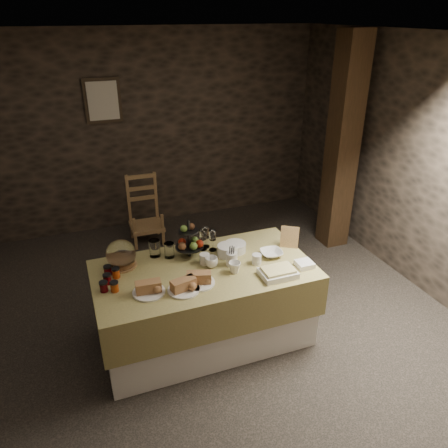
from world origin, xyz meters
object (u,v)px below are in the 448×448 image
object	(u,v)px
buffet_table	(205,299)
fruit_stand	(190,243)
chair	(145,212)
timber_column	(342,146)

from	to	relation	value
buffet_table	fruit_stand	world-z (taller)	fruit_stand
buffet_table	fruit_stand	distance (m)	0.52
buffet_table	chair	world-z (taller)	chair
chair	fruit_stand	world-z (taller)	fruit_stand
timber_column	fruit_stand	world-z (taller)	timber_column
timber_column	fruit_stand	size ratio (longest dim) A/B	7.22
chair	timber_column	world-z (taller)	timber_column
fruit_stand	buffet_table	bearing A→B (deg)	-79.17
buffet_table	timber_column	size ratio (longest dim) A/B	0.73
chair	fruit_stand	size ratio (longest dim) A/B	1.93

